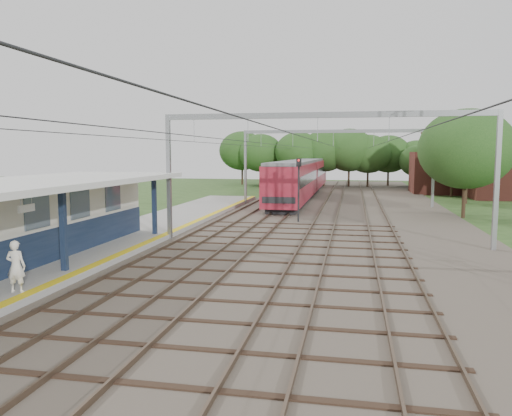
# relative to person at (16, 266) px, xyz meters

# --- Properties ---
(ground) EXTENTS (160.00, 160.00, 0.00)m
(ground) POSITION_rel_person_xyz_m (5.70, -2.90, -1.22)
(ground) COLOR #2D4C1E
(ground) RESTS_ON ground
(ballast_bed) EXTENTS (18.00, 90.00, 0.10)m
(ballast_bed) POSITION_rel_person_xyz_m (9.70, 27.10, -1.17)
(ballast_bed) COLOR #473D33
(ballast_bed) RESTS_ON ground
(platform) EXTENTS (5.00, 52.00, 0.35)m
(platform) POSITION_rel_person_xyz_m (-1.80, 11.10, -1.04)
(platform) COLOR gray
(platform) RESTS_ON ground
(yellow_stripe) EXTENTS (0.45, 52.00, 0.01)m
(yellow_stripe) POSITION_rel_person_xyz_m (0.45, 11.10, -0.86)
(yellow_stripe) COLOR yellow
(yellow_stripe) RESTS_ON platform
(station_building) EXTENTS (3.41, 18.00, 3.40)m
(station_building) POSITION_rel_person_xyz_m (-3.18, 4.10, 0.83)
(station_building) COLOR beige
(station_building) RESTS_ON platform
(canopy) EXTENTS (6.40, 20.00, 3.44)m
(canopy) POSITION_rel_person_xyz_m (-2.07, 3.10, 2.43)
(canopy) COLOR #111E36
(canopy) RESTS_ON platform
(rail_tracks) EXTENTS (11.80, 88.00, 0.15)m
(rail_tracks) POSITION_rel_person_xyz_m (7.20, 27.10, -1.04)
(rail_tracks) COLOR brown
(rail_tracks) RESTS_ON ballast_bed
(catenary_system) EXTENTS (17.22, 88.00, 7.00)m
(catenary_system) POSITION_rel_person_xyz_m (9.09, 22.38, 4.30)
(catenary_system) COLOR gray
(catenary_system) RESTS_ON ground
(tree_band) EXTENTS (31.72, 30.88, 8.82)m
(tree_band) POSITION_rel_person_xyz_m (9.54, 54.22, 3.70)
(tree_band) COLOR #382619
(tree_band) RESTS_ON ground
(house_near) EXTENTS (7.00, 6.12, 7.89)m
(house_near) POSITION_rel_person_xyz_m (26.70, 43.10, 1.77)
(house_near) COLOR brown
(house_near) RESTS_ON ground
(house_far) EXTENTS (8.00, 6.12, 8.66)m
(house_far) POSITION_rel_person_xyz_m (21.70, 49.10, 2.02)
(house_far) COLOR brown
(house_far) RESTS_ON ground
(person) EXTENTS (0.68, 0.49, 1.73)m
(person) POSITION_rel_person_xyz_m (0.00, 0.00, 0.00)
(person) COLOR white
(person) RESTS_ON platform
(train) EXTENTS (3.07, 38.23, 4.02)m
(train) POSITION_rel_person_xyz_m (5.20, 42.50, 1.02)
(train) COLOR black
(train) RESTS_ON ballast_bed
(signal_post) EXTENTS (0.36, 0.32, 4.52)m
(signal_post) POSITION_rel_person_xyz_m (7.05, 20.29, 1.67)
(signal_post) COLOR black
(signal_post) RESTS_ON ground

